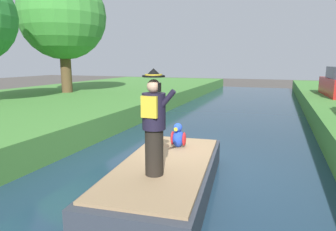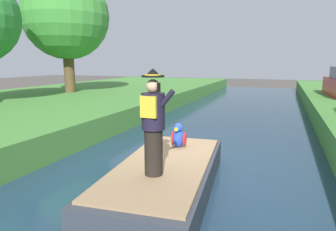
{
  "view_description": "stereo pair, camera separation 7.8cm",
  "coord_description": "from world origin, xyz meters",
  "px_view_note": "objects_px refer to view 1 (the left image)",
  "views": [
    {
      "loc": [
        1.99,
        -6.32,
        2.67
      ],
      "look_at": [
        -0.02,
        -0.97,
        1.61
      ],
      "focal_mm": 31.23,
      "sensor_mm": 36.0,
      "label": 1
    },
    {
      "loc": [
        2.06,
        -6.29,
        2.67
      ],
      "look_at": [
        -0.02,
        -0.97,
        1.61
      ],
      "focal_mm": 31.23,
      "sensor_mm": 36.0,
      "label": 2
    }
  ],
  "objects_px": {
    "person_pirate": "(154,123)",
    "tree_broad": "(63,16)",
    "parrot_plush": "(178,137)",
    "boat": "(165,177)"
  },
  "relations": [
    {
      "from": "person_pirate",
      "to": "parrot_plush",
      "type": "bearing_deg",
      "value": 81.66
    },
    {
      "from": "boat",
      "to": "person_pirate",
      "type": "bearing_deg",
      "value": -85.55
    },
    {
      "from": "boat",
      "to": "parrot_plush",
      "type": "xyz_separation_m",
      "value": [
        -0.09,
        1.08,
        0.55
      ]
    },
    {
      "from": "parrot_plush",
      "to": "tree_broad",
      "type": "height_order",
      "value": "tree_broad"
    },
    {
      "from": "person_pirate",
      "to": "parrot_plush",
      "type": "xyz_separation_m",
      "value": [
        -0.15,
        1.74,
        -0.68
      ]
    },
    {
      "from": "person_pirate",
      "to": "tree_broad",
      "type": "distance_m",
      "value": 13.78
    },
    {
      "from": "boat",
      "to": "tree_broad",
      "type": "xyz_separation_m",
      "value": [
        -9.46,
        8.68,
        4.72
      ]
    },
    {
      "from": "boat",
      "to": "parrot_plush",
      "type": "distance_m",
      "value": 1.22
    },
    {
      "from": "parrot_plush",
      "to": "boat",
      "type": "bearing_deg",
      "value": -85.01
    },
    {
      "from": "parrot_plush",
      "to": "tree_broad",
      "type": "distance_m",
      "value": 12.76
    }
  ]
}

